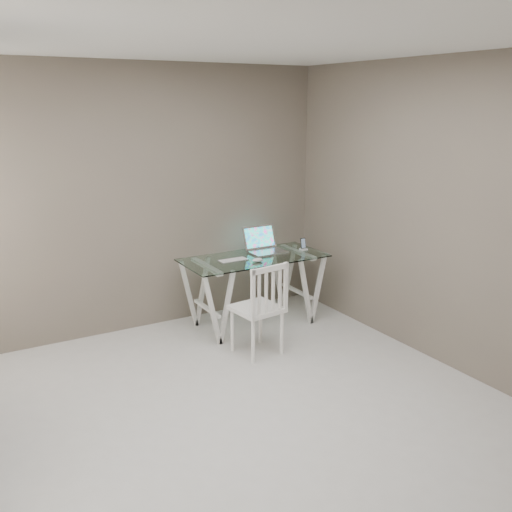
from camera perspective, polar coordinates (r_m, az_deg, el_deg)
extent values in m
plane|color=#BBB8B3|center=(4.42, -0.18, -16.37)|extent=(4.50, 4.50, 0.00)
cube|color=white|center=(3.79, -0.21, 21.03)|extent=(4.00, 4.50, 0.02)
cube|color=#655B4F|center=(5.91, -11.23, 5.51)|extent=(4.00, 0.02, 2.70)
cube|color=#655B4F|center=(5.16, 19.44, 3.56)|extent=(0.02, 4.50, 2.70)
cube|color=silver|center=(5.94, -0.20, -0.18)|extent=(1.50, 0.70, 0.01)
cube|color=silver|center=(5.81, -4.92, -4.49)|extent=(0.24, 0.62, 0.72)
cube|color=silver|center=(6.33, 4.12, -2.81)|extent=(0.24, 0.62, 0.72)
cube|color=white|center=(5.35, 0.09, -5.28)|extent=(0.46, 0.46, 0.04)
cylinder|color=white|center=(5.22, -0.29, -8.56)|extent=(0.04, 0.04, 0.42)
cylinder|color=white|center=(5.41, 2.59, -7.70)|extent=(0.04, 0.04, 0.42)
cylinder|color=white|center=(5.47, -2.38, -7.42)|extent=(0.04, 0.04, 0.42)
cylinder|color=white|center=(5.65, 0.44, -6.64)|extent=(0.04, 0.04, 0.42)
cube|color=white|center=(5.13, 1.37, -3.46)|extent=(0.41, 0.08, 0.46)
cube|color=#BCBBC0|center=(6.11, 1.16, 0.41)|extent=(0.38, 0.26, 0.02)
cube|color=#19D899|center=(6.23, 0.33, 1.91)|extent=(0.38, 0.10, 0.24)
cube|color=silver|center=(5.82, -2.31, -0.41)|extent=(0.31, 0.13, 0.01)
ellipsoid|color=white|center=(5.77, 0.13, -0.39)|extent=(0.12, 0.07, 0.04)
cube|color=white|center=(6.25, 4.77, 0.68)|extent=(0.07, 0.07, 0.02)
cube|color=black|center=(6.24, 4.73, 1.27)|extent=(0.06, 0.03, 0.12)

